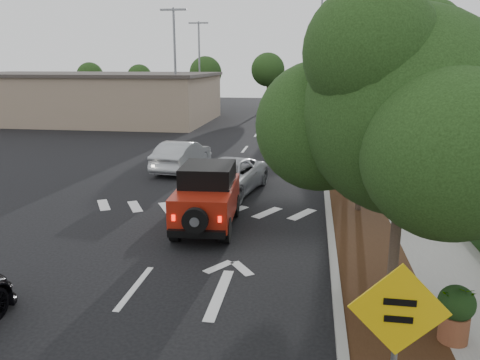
# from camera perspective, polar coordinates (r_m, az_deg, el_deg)

# --- Properties ---
(ground) EXTENTS (120.00, 120.00, 0.00)m
(ground) POSITION_cam_1_polar(r_m,az_deg,el_deg) (11.36, -12.71, -12.69)
(ground) COLOR black
(ground) RESTS_ON ground
(curb) EXTENTS (0.20, 70.00, 0.15)m
(curb) POSITION_cam_1_polar(r_m,az_deg,el_deg) (21.98, 10.29, 0.79)
(curb) COLOR #9E9B93
(curb) RESTS_ON ground
(planting_strip) EXTENTS (1.80, 70.00, 0.12)m
(planting_strip) POSITION_cam_1_polar(r_m,az_deg,el_deg) (22.03, 12.89, 0.66)
(planting_strip) COLOR black
(planting_strip) RESTS_ON ground
(sidewalk) EXTENTS (2.00, 70.00, 0.12)m
(sidewalk) POSITION_cam_1_polar(r_m,az_deg,el_deg) (22.26, 17.77, 0.47)
(sidewalk) COLOR gray
(sidewalk) RESTS_ON ground
(hedge) EXTENTS (0.80, 70.00, 0.80)m
(hedge) POSITION_cam_1_polar(r_m,az_deg,el_deg) (22.46, 21.36, 1.18)
(hedge) COLOR black
(hedge) RESTS_ON ground
(commercial_building) EXTENTS (22.00, 12.00, 4.00)m
(commercial_building) POSITION_cam_1_polar(r_m,az_deg,el_deg) (44.24, -18.32, 9.47)
(commercial_building) COLOR gray
(commercial_building) RESTS_ON ground
(transmission_tower) EXTENTS (7.00, 4.00, 28.00)m
(transmission_tower) POSITION_cam_1_polar(r_m,az_deg,el_deg) (57.65, 10.89, 8.85)
(transmission_tower) COLOR slate
(transmission_tower) RESTS_ON ground
(street_tree_near) EXTENTS (3.80, 3.80, 5.92)m
(street_tree_near) POSITION_cam_1_polar(r_m,az_deg,el_deg) (10.37, 17.63, -15.80)
(street_tree_near) COLOR black
(street_tree_near) RESTS_ON ground
(street_tree_mid) EXTENTS (3.20, 3.20, 5.32)m
(street_tree_mid) POSITION_cam_1_polar(r_m,az_deg,el_deg) (16.76, 14.13, -3.88)
(street_tree_mid) COLOR black
(street_tree_mid) RESTS_ON ground
(street_tree_far) EXTENTS (3.40, 3.40, 5.62)m
(street_tree_far) POSITION_cam_1_polar(r_m,az_deg,el_deg) (23.02, 12.71, 1.09)
(street_tree_far) COLOR black
(street_tree_far) RESTS_ON ground
(light_pole_a) EXTENTS (2.00, 0.22, 9.00)m
(light_pole_a) POSITION_cam_1_polar(r_m,az_deg,el_deg) (37.23, -7.65, 6.20)
(light_pole_a) COLOR slate
(light_pole_a) RESTS_ON ground
(light_pole_b) EXTENTS (2.00, 0.22, 9.00)m
(light_pole_b) POSITION_cam_1_polar(r_m,az_deg,el_deg) (49.01, -4.85, 8.16)
(light_pole_b) COLOR slate
(light_pole_b) RESTS_ON ground
(red_jeep) EXTENTS (1.91, 3.93, 1.97)m
(red_jeep) POSITION_cam_1_polar(r_m,az_deg,el_deg) (14.72, -3.95, -1.89)
(red_jeep) COLOR black
(red_jeep) RESTS_ON ground
(silver_suv_ahead) EXTENTS (3.13, 5.15, 1.33)m
(silver_suv_ahead) POSITION_cam_1_polar(r_m,az_deg,el_deg) (18.47, -1.67, 0.37)
(silver_suv_ahead) COLOR #A9ACB1
(silver_suv_ahead) RESTS_ON ground
(silver_sedan_oncoming) EXTENTS (2.01, 4.47, 1.42)m
(silver_sedan_oncoming) POSITION_cam_1_polar(r_m,az_deg,el_deg) (22.69, -7.09, 2.98)
(silver_sedan_oncoming) COLOR #A1A4A8
(silver_sedan_oncoming) RESTS_ON ground
(parked_suv) EXTENTS (4.69, 2.33, 1.54)m
(parked_suv) POSITION_cam_1_polar(r_m,az_deg,el_deg) (37.65, -9.57, 7.40)
(parked_suv) COLOR #9FA2A7
(parked_suv) RESTS_ON ground
(speed_hump_sign) EXTENTS (1.23, 0.10, 2.61)m
(speed_hump_sign) POSITION_cam_1_polar(r_m,az_deg,el_deg) (6.38, 18.54, -17.30)
(speed_hump_sign) COLOR slate
(speed_hump_sign) RESTS_ON ground
(terracotta_planter) EXTENTS (0.66, 0.66, 1.14)m
(terracotta_planter) POSITION_cam_1_polar(r_m,az_deg,el_deg) (9.54, 24.85, -13.99)
(terracotta_planter) COLOR brown
(terracotta_planter) RESTS_ON ground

